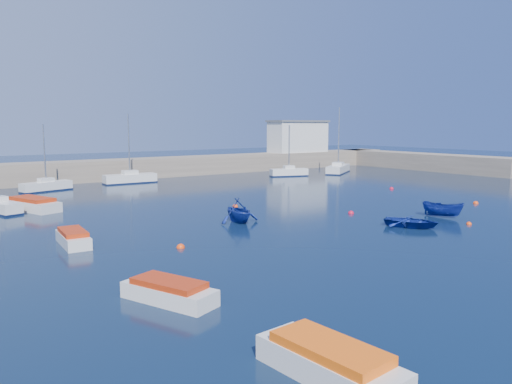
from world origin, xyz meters
TOP-DOWN VIEW (x-y plane):
  - ground at (0.00, 0.00)m, footprint 220.00×220.00m
  - back_wall at (0.00, 46.00)m, footprint 96.00×4.50m
  - right_arm at (44.00, 32.00)m, footprint 4.50×32.00m
  - harbor_office at (30.00, 46.00)m, footprint 10.00×4.00m
  - sailboat_5 at (-11.77, 38.64)m, footprint 5.57×2.90m
  - sailboat_6 at (-1.57, 40.55)m, footprint 6.44×2.00m
  - sailboat_7 at (19.80, 35.84)m, footprint 5.49×3.07m
  - sailboat_8 at (28.81, 35.24)m, footprint 7.37×5.82m
  - motorboat_0 at (-15.93, -0.24)m, footprint 2.86×4.35m
  - motorboat_1 at (-16.35, 11.89)m, footprint 1.61×3.92m
  - motorboat_2 at (-15.66, 26.32)m, footprint 3.67×5.81m
  - motorboat_3 at (-14.97, -8.54)m, footprint 1.99×4.68m
  - dinghy_center at (4.48, 3.52)m, footprint 3.99×4.45m
  - dinghy_left at (-4.44, 12.03)m, footprint 3.13×3.56m
  - dinghy_right at (9.57, 4.50)m, footprint 2.01×3.39m
  - buoy_0 at (-11.45, 7.55)m, footprint 0.50×0.50m
  - buoy_1 at (5.00, 9.78)m, footprint 0.48×0.48m
  - buoy_2 at (18.08, 6.81)m, footprint 0.48×0.48m
  - buoy_3 at (-0.82, 18.00)m, footprint 0.49×0.49m
  - buoy_4 at (20.16, 18.12)m, footprint 0.48×0.48m
  - buoy_5 at (8.69, 1.71)m, footprint 0.39×0.39m

SIDE VIEW (x-z plane):
  - ground at x=0.00m, z-range 0.00..0.00m
  - buoy_0 at x=-11.45m, z-range -0.25..0.25m
  - buoy_1 at x=5.00m, z-range -0.24..0.24m
  - buoy_2 at x=18.08m, z-range -0.24..0.24m
  - buoy_3 at x=-0.82m, z-range -0.24..0.24m
  - buoy_4 at x=20.16m, z-range -0.24..0.24m
  - buoy_5 at x=8.69m, z-range -0.20..0.20m
  - dinghy_center at x=4.48m, z-range 0.00..0.76m
  - motorboat_0 at x=-15.93m, z-range -0.03..0.89m
  - motorboat_1 at x=-16.35m, z-range -0.03..0.91m
  - motorboat_3 at x=-14.97m, z-range -0.03..1.03m
  - motorboat_2 at x=-15.66m, z-range -0.03..1.10m
  - sailboat_5 at x=-11.77m, z-range -3.02..4.18m
  - sailboat_7 at x=19.80m, z-range -2.98..4.16m
  - dinghy_right at x=9.57m, z-range 0.00..1.23m
  - sailboat_6 at x=-1.57m, z-range -3.60..4.87m
  - sailboat_8 at x=28.81m, z-range -4.22..5.49m
  - dinghy_left at x=-4.44m, z-range 0.00..1.77m
  - back_wall at x=0.00m, z-range 0.00..2.60m
  - right_arm at x=44.00m, z-range 0.00..2.60m
  - harbor_office at x=30.00m, z-range 2.60..7.60m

